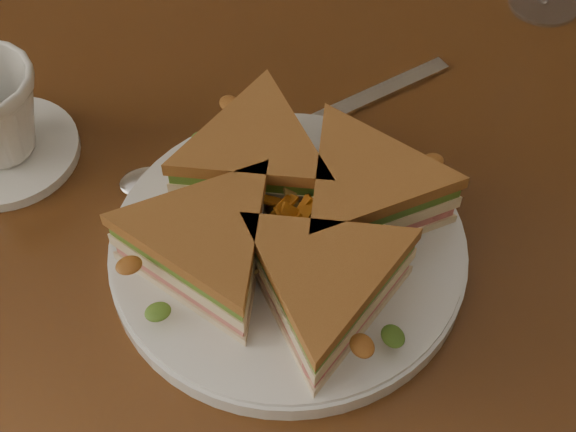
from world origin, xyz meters
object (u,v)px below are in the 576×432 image
(table, at_px, (242,272))
(spoon, at_px, (175,179))
(sandwich_wedges, at_px, (288,220))
(knife, at_px, (344,109))
(plate, at_px, (288,248))
(saucer, at_px, (6,151))

(table, relative_size, spoon, 6.52)
(sandwich_wedges, height_order, knife, sandwich_wedges)
(plate, height_order, knife, plate)
(table, relative_size, plate, 4.31)
(table, distance_m, sandwich_wedges, 0.16)
(spoon, distance_m, knife, 0.17)
(sandwich_wedges, relative_size, knife, 1.50)
(table, xyz_separation_m, knife, (0.11, 0.10, 0.10))
(sandwich_wedges, xyz_separation_m, knife, (0.07, 0.15, -0.04))
(plate, xyz_separation_m, spoon, (-0.08, 0.09, -0.00))
(spoon, bearing_deg, saucer, 155.91)
(sandwich_wedges, xyz_separation_m, saucer, (-0.23, 0.14, -0.04))
(table, xyz_separation_m, spoon, (-0.05, 0.03, 0.10))
(spoon, xyz_separation_m, knife, (0.16, 0.06, -0.00))
(plate, distance_m, spoon, 0.12)
(spoon, relative_size, saucer, 1.45)
(table, distance_m, spoon, 0.12)
(knife, relative_size, saucer, 1.59)
(plate, height_order, sandwich_wedges, sandwich_wedges)
(saucer, bearing_deg, spoon, -19.86)
(sandwich_wedges, height_order, saucer, sandwich_wedges)
(plate, xyz_separation_m, knife, (0.07, 0.15, -0.01))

